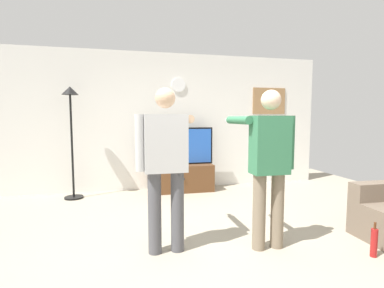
{
  "coord_description": "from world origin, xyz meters",
  "views": [
    {
      "loc": [
        -0.9,
        -2.85,
        1.43
      ],
      "look_at": [
        0.05,
        1.2,
        1.05
      ],
      "focal_mm": 27.07,
      "sensor_mm": 36.0,
      "label": 1
    }
  ],
  "objects": [
    {
      "name": "floor_lamp",
      "position": [
        -1.8,
        2.54,
        1.4
      ],
      "size": [
        0.32,
        0.32,
        1.97
      ],
      "color": "black",
      "rests_on": "ground_plane"
    },
    {
      "name": "back_wall",
      "position": [
        0.0,
        2.95,
        1.35
      ],
      "size": [
        6.4,
        0.1,
        2.7
      ],
      "primitive_type": "cube",
      "color": "silver",
      "rests_on": "ground_plane"
    },
    {
      "name": "person_standing_nearer_couch",
      "position": [
        0.61,
        -0.04,
        0.97
      ],
      "size": [
        0.57,
        0.78,
        1.72
      ],
      "color": "#7A6B56",
      "rests_on": "ground_plane"
    },
    {
      "name": "beverage_bottle",
      "position": [
        1.58,
        -0.49,
        0.15
      ],
      "size": [
        0.07,
        0.07,
        0.36
      ],
      "color": "maroon",
      "rests_on": "ground_plane"
    },
    {
      "name": "person_standing_nearer_lamp",
      "position": [
        -0.48,
        0.13,
        0.99
      ],
      "size": [
        0.62,
        0.78,
        1.73
      ],
      "color": "#4C4C51",
      "rests_on": "ground_plane"
    },
    {
      "name": "television",
      "position": [
        0.17,
        2.65,
        0.88
      ],
      "size": [
        1.25,
        0.07,
        0.72
      ],
      "color": "black",
      "rests_on": "tv_stand"
    },
    {
      "name": "tv_stand",
      "position": [
        0.17,
        2.6,
        0.26
      ],
      "size": [
        1.21,
        0.49,
        0.52
      ],
      "color": "brown",
      "rests_on": "ground_plane"
    },
    {
      "name": "wall_clock",
      "position": [
        0.17,
        2.89,
        2.08
      ],
      "size": [
        0.27,
        0.03,
        0.27
      ],
      "primitive_type": "cylinder",
      "rotation": [
        1.57,
        0.0,
        0.0
      ],
      "color": "white"
    },
    {
      "name": "framed_picture",
      "position": [
        2.15,
        2.9,
        1.79
      ],
      "size": [
        0.75,
        0.04,
        0.56
      ],
      "primitive_type": "cube",
      "color": "#997047"
    },
    {
      "name": "ground_plane",
      "position": [
        0.0,
        0.0,
        0.0
      ],
      "size": [
        8.4,
        8.4,
        0.0
      ],
      "primitive_type": "plane",
      "color": "#9E937F"
    }
  ]
}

